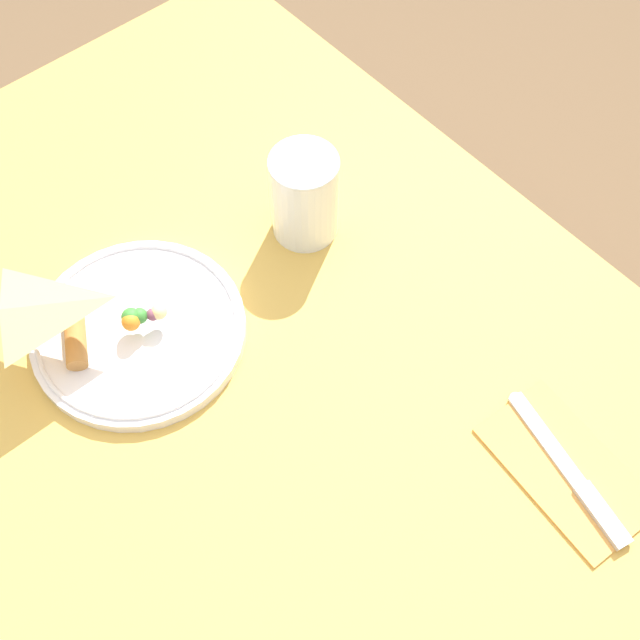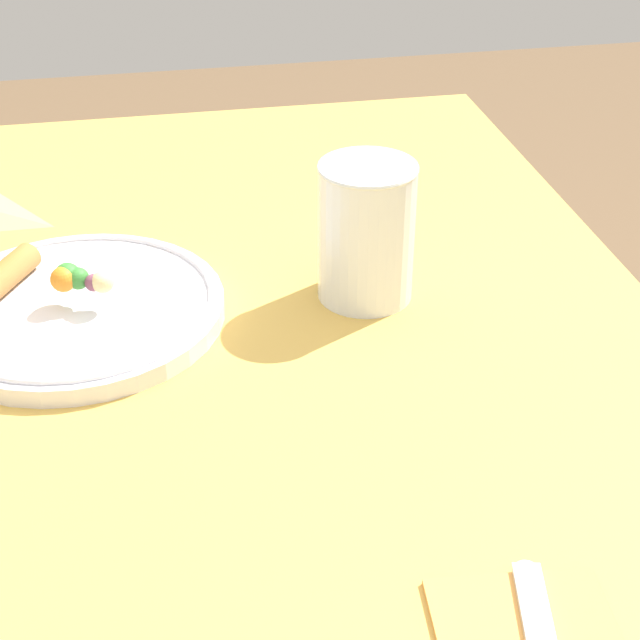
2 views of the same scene
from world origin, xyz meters
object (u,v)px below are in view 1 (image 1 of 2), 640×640
at_px(napkin_folded, 566,469).
at_px(dining_table, 288,428).
at_px(plate_pizza, 136,329).
at_px(butter_knife, 573,475).
at_px(milk_glass, 305,198).

bearing_deg(napkin_folded, dining_table, 33.10).
bearing_deg(plate_pizza, butter_knife, -150.68).
bearing_deg(dining_table, plate_pizza, 25.06).
relative_size(napkin_folded, butter_knife, 0.99).
height_order(plate_pizza, milk_glass, milk_glass).
bearing_deg(milk_glass, dining_table, 134.33).
xyz_separation_m(plate_pizza, milk_glass, (-0.01, -0.25, 0.04)).
xyz_separation_m(dining_table, milk_glass, (0.17, -0.17, 0.15)).
relative_size(dining_table, butter_knife, 6.60).
distance_m(dining_table, milk_glass, 0.28).
height_order(plate_pizza, butter_knife, plate_pizza).
xyz_separation_m(dining_table, napkin_folded, (-0.26, -0.17, 0.09)).
xyz_separation_m(plate_pizza, butter_knife, (-0.45, -0.25, -0.01)).
relative_size(plate_pizza, butter_knife, 1.28).
height_order(milk_glass, butter_knife, milk_glass).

